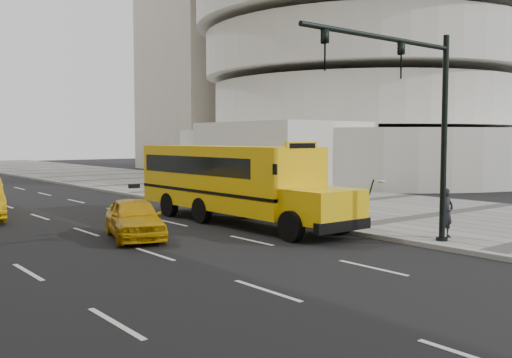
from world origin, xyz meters
TOP-DOWN VIEW (x-y plane):
  - ground at (0.00, 0.00)m, footprint 140.00×140.00m
  - sidewalk_museum at (12.00, 0.00)m, footprint 12.00×140.00m
  - curb_museum at (6.00, 0.00)m, footprint 0.30×140.00m
  - guggenheim at (29.37, 18.51)m, footprint 33.20×42.20m
  - school_bus at (4.50, -1.07)m, footprint 2.96×11.56m
  - taxi_near at (-0.23, -2.25)m, footprint 2.69×4.24m
  - pedestrian at (7.15, -9.08)m, footprint 0.62×0.45m
  - traffic_signal at (5.19, -9.31)m, footprint 6.18×0.36m

SIDE VIEW (x-z plane):
  - ground at x=0.00m, z-range 0.00..0.00m
  - sidewalk_museum at x=12.00m, z-range 0.00..0.15m
  - curb_museum at x=6.00m, z-range 0.00..0.15m
  - taxi_near at x=-0.23m, z-range 0.00..1.34m
  - pedestrian at x=7.15m, z-range 0.15..1.73m
  - school_bus at x=4.50m, z-range 0.17..3.36m
  - traffic_signal at x=5.19m, z-range 0.89..7.29m
  - guggenheim at x=29.37m, z-range -3.92..31.08m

